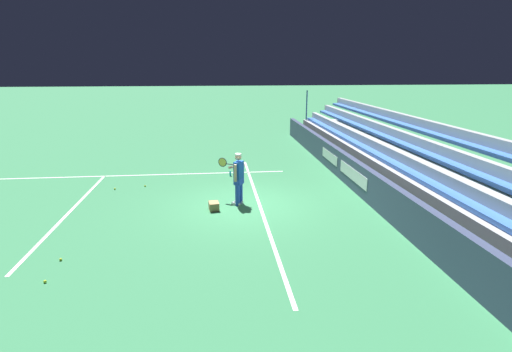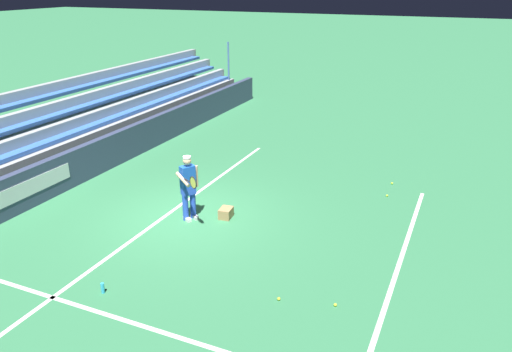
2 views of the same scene
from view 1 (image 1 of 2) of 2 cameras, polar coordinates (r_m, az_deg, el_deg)
name	(u,v)px [view 1 (image 1 of 2)]	position (r m, az deg, el deg)	size (l,w,h in m)	color
ground_plane	(244,205)	(13.19, -1.69, -4.10)	(160.00, 160.00, 0.00)	#337A4C
court_baseline_white	(259,204)	(13.24, 0.47, -4.02)	(12.00, 0.10, 0.01)	white
court_sideline_white	(141,175)	(17.36, -16.07, 0.12)	(0.10, 12.00, 0.01)	white
court_service_line_white	(71,211)	(13.93, -24.95, -4.52)	(8.22, 0.10, 0.01)	white
back_wall_sponsor_board	(368,185)	(13.97, 15.68, -1.20)	(26.63, 0.25, 1.10)	#384260
bleacher_stand	(420,178)	(14.69, 22.39, -0.28)	(25.30, 2.40, 2.95)	#9EA3A8
tennis_player	(238,178)	(12.96, -2.57, -0.32)	(0.92, 0.87, 1.71)	blue
ball_box_cardboard	(214,206)	(12.73, -6.04, -4.30)	(0.40, 0.30, 0.26)	#A87F51
tennis_ball_toward_net	(61,259)	(10.61, -26.13, -10.66)	(0.07, 0.07, 0.07)	#CCE533
tennis_ball_stray_back	(115,189)	(15.63, -19.52, -1.74)	(0.07, 0.07, 0.07)	#CCE533
tennis_ball_by_box	(145,186)	(15.66, -15.57, -1.38)	(0.07, 0.07, 0.07)	#CCE533
tennis_ball_near_player	(45,281)	(9.77, -27.92, -13.17)	(0.07, 0.07, 0.07)	#CCE533
water_bottle	(230,173)	(16.56, -3.70, 0.36)	(0.07, 0.07, 0.22)	#33B2E5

